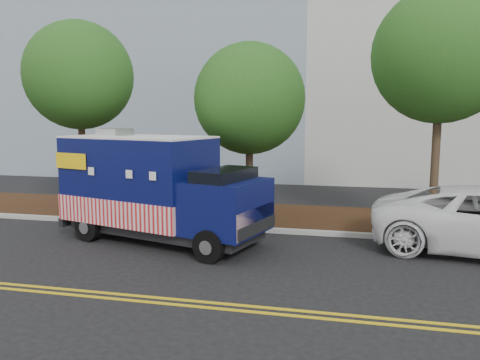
# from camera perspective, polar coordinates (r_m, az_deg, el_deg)

# --- Properties ---
(ground) EXTENTS (120.00, 120.00, 0.00)m
(ground) POSITION_cam_1_polar(r_m,az_deg,el_deg) (14.11, -4.80, -7.35)
(ground) COLOR black
(ground) RESTS_ON ground
(curb) EXTENTS (120.00, 0.18, 0.15)m
(curb) POSITION_cam_1_polar(r_m,az_deg,el_deg) (15.39, -3.22, -5.76)
(curb) COLOR #9E9E99
(curb) RESTS_ON ground
(mulch_strip) EXTENTS (120.00, 4.00, 0.15)m
(mulch_strip) POSITION_cam_1_polar(r_m,az_deg,el_deg) (17.37, -1.30, -4.18)
(mulch_strip) COLOR #311E0D
(mulch_strip) RESTS_ON ground
(centerline_near) EXTENTS (120.00, 0.10, 0.01)m
(centerline_near) POSITION_cam_1_polar(r_m,az_deg,el_deg) (10.17, -12.63, -13.60)
(centerline_near) COLOR gold
(centerline_near) RESTS_ON ground
(centerline_far) EXTENTS (120.00, 0.10, 0.01)m
(centerline_far) POSITION_cam_1_polar(r_m,az_deg,el_deg) (9.97, -13.26, -14.08)
(centerline_far) COLOR gold
(centerline_far) RESTS_ON ground
(tree_a) EXTENTS (4.07, 4.07, 7.24)m
(tree_a) POSITION_cam_1_polar(r_m,az_deg,el_deg) (19.11, -19.03, 11.92)
(tree_a) COLOR #38281C
(tree_a) RESTS_ON ground
(tree_b) EXTENTS (3.82, 3.82, 6.18)m
(tree_b) POSITION_cam_1_polar(r_m,az_deg,el_deg) (16.28, 1.17, 9.85)
(tree_b) COLOR #38281C
(tree_b) RESTS_ON ground
(tree_c) EXTENTS (4.19, 4.19, 7.63)m
(tree_c) POSITION_cam_1_polar(r_m,az_deg,el_deg) (16.04, 23.32, 13.78)
(tree_c) COLOR #38281C
(tree_c) RESTS_ON ground
(sign_post) EXTENTS (0.06, 0.06, 2.40)m
(sign_post) POSITION_cam_1_polar(r_m,az_deg,el_deg) (16.62, -11.27, -0.93)
(sign_post) COLOR #473828
(sign_post) RESTS_ON ground
(food_truck) EXTENTS (6.64, 3.92, 3.31)m
(food_truck) POSITION_cam_1_polar(r_m,az_deg,el_deg) (14.02, -10.44, -1.29)
(food_truck) COLOR black
(food_truck) RESTS_ON ground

